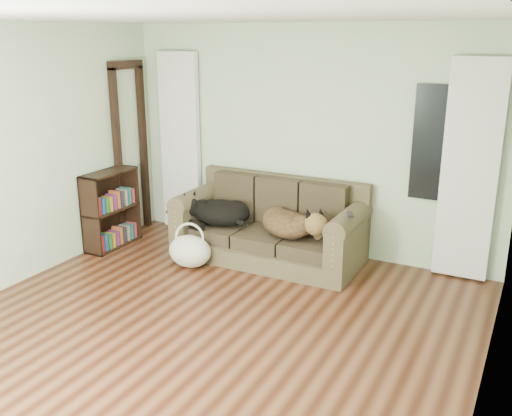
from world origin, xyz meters
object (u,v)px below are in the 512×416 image
at_px(sofa, 268,221).
at_px(bookshelf, 111,206).
at_px(tote_bag, 190,253).
at_px(dog_black_lab, 217,214).
at_px(dog_shepherd, 290,224).

distance_m(sofa, bookshelf, 1.93).
xyz_separation_m(tote_bag, bookshelf, (-1.20, 0.12, 0.34)).
distance_m(dog_black_lab, tote_bag, 0.60).
xyz_separation_m(dog_black_lab, dog_shepherd, (0.92, 0.01, 0.01)).
relative_size(sofa, tote_bag, 4.25).
height_order(sofa, dog_black_lab, sofa).
bearing_deg(sofa, dog_black_lab, -170.75).
xyz_separation_m(sofa, dog_black_lab, (-0.61, -0.10, 0.03)).
relative_size(sofa, bookshelf, 2.25).
relative_size(dog_black_lab, dog_shepherd, 1.02).
xyz_separation_m(sofa, dog_shepherd, (0.31, -0.09, 0.04)).
height_order(dog_black_lab, bookshelf, bookshelf).
relative_size(dog_shepherd, bookshelf, 0.74).
height_order(dog_shepherd, bookshelf, bookshelf).
bearing_deg(dog_black_lab, dog_shepherd, -3.72).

